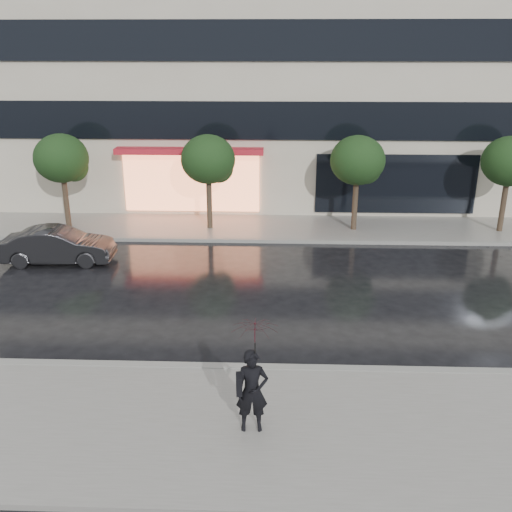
{
  "coord_description": "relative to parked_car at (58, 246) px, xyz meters",
  "views": [
    {
      "loc": [
        -0.24,
        -12.79,
        7.28
      ],
      "look_at": [
        -0.82,
        3.14,
        1.4
      ],
      "focal_mm": 40.0,
      "sensor_mm": 36.0,
      "label": 1
    }
  ],
  "objects": [
    {
      "name": "ground",
      "position": [
        7.94,
        -6.0,
        -0.64
      ],
      "size": [
        120.0,
        120.0,
        0.0
      ],
      "primitive_type": "plane",
      "color": "black",
      "rests_on": "ground"
    },
    {
      "name": "tree_mid_west",
      "position": [
        5.0,
        4.03,
        2.28
      ],
      "size": [
        2.2,
        2.2,
        3.99
      ],
      "color": "#33261C",
      "rests_on": "ground"
    },
    {
      "name": "pedestrian_with_umbrella",
      "position": [
        7.32,
        -9.33,
        0.99
      ],
      "size": [
        0.97,
        0.99,
        2.37
      ],
      "rotation": [
        0.0,
        0.0,
        0.09
      ],
      "color": "black",
      "rests_on": "sidewalk_near"
    },
    {
      "name": "tree_far_west",
      "position": [
        -1.0,
        4.03,
        2.28
      ],
      "size": [
        2.2,
        2.2,
        3.99
      ],
      "color": "#33261C",
      "rests_on": "ground"
    },
    {
      "name": "curb_near",
      "position": [
        7.94,
        -7.0,
        -0.57
      ],
      "size": [
        60.0,
        0.25,
        0.14
      ],
      "primitive_type": "cube",
      "color": "gray",
      "rests_on": "ground"
    },
    {
      "name": "office_building",
      "position": [
        7.94,
        11.97,
        8.36
      ],
      "size": [
        30.0,
        12.76,
        18.0
      ],
      "color": "beige",
      "rests_on": "ground"
    },
    {
      "name": "curb_far",
      "position": [
        7.94,
        2.5,
        -0.57
      ],
      "size": [
        60.0,
        0.25,
        0.14
      ],
      "primitive_type": "cube",
      "color": "gray",
      "rests_on": "ground"
    },
    {
      "name": "sidewalk_far",
      "position": [
        7.94,
        4.25,
        -0.58
      ],
      "size": [
        60.0,
        3.5,
        0.12
      ],
      "primitive_type": "cube",
      "color": "slate",
      "rests_on": "ground"
    },
    {
      "name": "parked_car",
      "position": [
        0.0,
        0.0,
        0.0
      ],
      "size": [
        3.94,
        1.55,
        1.28
      ],
      "primitive_type": "imported",
      "rotation": [
        0.0,
        0.0,
        1.62
      ],
      "color": "black",
      "rests_on": "ground"
    },
    {
      "name": "sidewalk_near",
      "position": [
        7.94,
        -9.25,
        -0.58
      ],
      "size": [
        60.0,
        4.5,
        0.12
      ],
      "primitive_type": "cube",
      "color": "slate",
      "rests_on": "ground"
    },
    {
      "name": "tree_far_east",
      "position": [
        17.0,
        4.03,
        2.28
      ],
      "size": [
        2.2,
        2.2,
        3.99
      ],
      "color": "#33261C",
      "rests_on": "ground"
    },
    {
      "name": "tree_mid_east",
      "position": [
        11.0,
        4.03,
        2.28
      ],
      "size": [
        2.2,
        2.2,
        3.99
      ],
      "color": "#33261C",
      "rests_on": "ground"
    }
  ]
}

